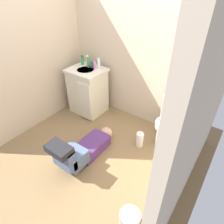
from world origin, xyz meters
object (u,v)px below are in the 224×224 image
at_px(toilet, 170,122).
at_px(bottle_blue, 93,64).
at_px(vanity_cabinet, 88,91).
at_px(soap_dispenser, 82,61).
at_px(bottle_green, 89,62).
at_px(paper_towel_roll, 140,139).
at_px(faucet, 91,64).
at_px(bottle_clear, 99,64).
at_px(tissue_box, 175,93).
at_px(toilet_paper_roll, 164,179).
at_px(bottle_white, 87,60).
at_px(person_plumber, 83,149).
at_px(bottle_pink, 95,65).
at_px(trash_can, 129,222).

height_order(toilet, bottle_blue, bottle_blue).
bearing_deg(vanity_cabinet, soap_dispenser, 146.90).
bearing_deg(vanity_cabinet, bottle_green, 106.73).
xyz_separation_m(bottle_green, paper_towel_roll, (1.26, -0.37, -0.79)).
bearing_deg(soap_dispenser, faucet, 6.01).
relative_size(faucet, bottle_clear, 0.56).
relative_size(tissue_box, toilet_paper_roll, 2.00).
bearing_deg(bottle_white, soap_dispenser, -155.54).
xyz_separation_m(vanity_cabinet, person_plumber, (0.72, -0.94, -0.24)).
relative_size(soap_dispenser, toilet_paper_roll, 1.51).
bearing_deg(bottle_pink, bottle_blue, 155.35).
bearing_deg(toilet_paper_roll, tissue_box, 110.98).
distance_m(bottle_clear, trash_can, 2.30).
bearing_deg(paper_towel_roll, bottle_green, 163.42).
bearing_deg(bottle_white, faucet, -9.05).
xyz_separation_m(tissue_box, bottle_blue, (-1.44, -0.02, 0.07)).
bearing_deg(person_plumber, bottle_pink, 120.53).
distance_m(trash_can, paper_towel_roll, 1.20).
bearing_deg(paper_towel_roll, bottle_blue, 161.64).
distance_m(vanity_cabinet, tissue_box, 1.53).
xyz_separation_m(soap_dispenser, bottle_white, (0.08, 0.04, 0.01)).
height_order(bottle_white, toilet_paper_roll, bottle_white).
xyz_separation_m(tissue_box, bottle_clear, (-1.32, -0.00, 0.11)).
bearing_deg(bottle_white, bottle_blue, -12.36).
height_order(bottle_blue, trash_can, bottle_blue).
distance_m(toilet, bottle_white, 1.72).
bearing_deg(vanity_cabinet, bottle_blue, 73.01).
bearing_deg(bottle_green, toilet, -2.02).
bearing_deg(bottle_green, paper_towel_roll, -16.58).
xyz_separation_m(faucet, trash_can, (1.72, -1.51, -0.73)).
relative_size(tissue_box, bottle_pink, 1.70).
xyz_separation_m(toilet, trash_can, (0.20, -1.42, -0.23)).
xyz_separation_m(person_plumber, soap_dispenser, (-0.91, 1.06, 0.71)).
relative_size(bottle_clear, paper_towel_roll, 0.79).
xyz_separation_m(vanity_cabinet, bottle_white, (-0.11, 0.16, 0.48)).
bearing_deg(bottle_green, trash_can, -40.01).
bearing_deg(toilet, faucet, 176.64).
bearing_deg(faucet, bottle_pink, -22.98).
distance_m(toilet, toilet_paper_roll, 0.80).
distance_m(toilet, bottle_blue, 1.57).
bearing_deg(bottle_white, paper_towel_roll, -17.70).
distance_m(faucet, bottle_pink, 0.12).
distance_m(soap_dispenser, toilet_paper_roll, 2.28).
bearing_deg(bottle_white, person_plumber, -52.97).
distance_m(trash_can, toilet_paper_roll, 0.73).
bearing_deg(bottle_pink, paper_towel_roll, -17.97).
bearing_deg(trash_can, bottle_clear, 136.05).
xyz_separation_m(bottle_clear, trash_can, (1.56, -1.50, -0.77)).
relative_size(person_plumber, paper_towel_roll, 4.70).
relative_size(tissue_box, bottle_blue, 2.07).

